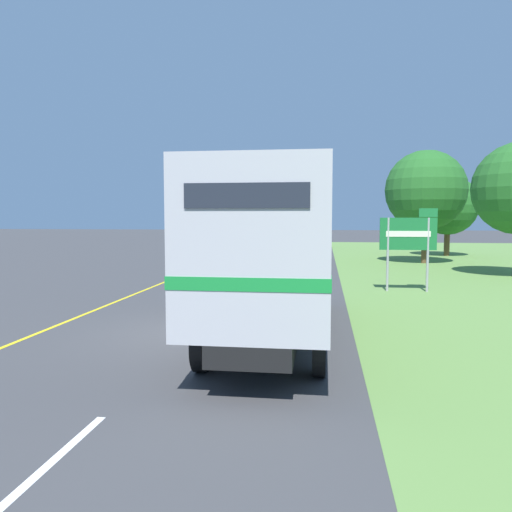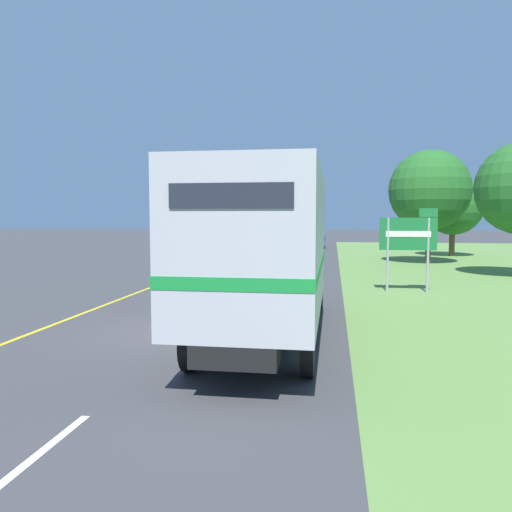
{
  "view_description": "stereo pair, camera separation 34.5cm",
  "coord_description": "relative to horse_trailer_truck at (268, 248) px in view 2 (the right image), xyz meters",
  "views": [
    {
      "loc": [
        3.0,
        -11.37,
        2.73
      ],
      "look_at": [
        0.3,
        8.3,
        1.2
      ],
      "focal_mm": 35.0,
      "sensor_mm": 36.0,
      "label": 1
    },
    {
      "loc": [
        3.34,
        -11.32,
        2.73
      ],
      "look_at": [
        0.3,
        8.3,
        1.2
      ],
      "focal_mm": 35.0,
      "sensor_mm": 36.0,
      "label": 2
    }
  ],
  "objects": [
    {
      "name": "centre_dash_nearest",
      "position": [
        -1.9,
        -6.07,
        -2.04
      ],
      "size": [
        0.12,
        2.6,
        0.01
      ],
      "primitive_type": "cube",
      "color": "white",
      "rests_on": "ground"
    },
    {
      "name": "horse_trailer_truck",
      "position": [
        0.0,
        0.0,
        0.0
      ],
      "size": [
        2.42,
        8.82,
        3.67
      ],
      "color": "black",
      "rests_on": "ground"
    },
    {
      "name": "roadside_tree_mid",
      "position": [
        7.05,
        19.89,
        2.3
      ],
      "size": [
        4.76,
        4.76,
        6.73
      ],
      "color": "brown",
      "rests_on": "ground"
    },
    {
      "name": "centre_dash_mid_b",
      "position": [
        -1.9,
        13.73,
        -2.04
      ],
      "size": [
        0.12,
        2.6,
        0.01
      ],
      "primitive_type": "cube",
      "color": "white",
      "rests_on": "ground"
    },
    {
      "name": "edge_line_yellow",
      "position": [
        -5.6,
        14.64,
        -2.04
      ],
      "size": [
        0.12,
        61.34,
        0.01
      ],
      "primitive_type": "cube",
      "color": "yellow",
      "rests_on": "ground"
    },
    {
      "name": "lead_car_white",
      "position": [
        -3.58,
        16.86,
        -1.09
      ],
      "size": [
        1.8,
        4.29,
        1.89
      ],
      "color": "black",
      "rests_on": "ground"
    },
    {
      "name": "roadside_tree_far",
      "position": [
        9.79,
        26.07,
        1.56
      ],
      "size": [
        4.21,
        4.21,
        5.71
      ],
      "color": "brown",
      "rests_on": "ground"
    },
    {
      "name": "centre_dash_near",
      "position": [
        -1.9,
        0.53,
        -2.04
      ],
      "size": [
        0.12,
        2.6,
        0.01
      ],
      "primitive_type": "cube",
      "color": "white",
      "rests_on": "ground"
    },
    {
      "name": "centre_dash_far",
      "position": [
        -1.9,
        20.33,
        -2.04
      ],
      "size": [
        0.12,
        2.6,
        0.01
      ],
      "primitive_type": "cube",
      "color": "white",
      "rests_on": "ground"
    },
    {
      "name": "highway_sign",
      "position": [
        4.19,
        7.83,
        -0.03
      ],
      "size": [
        2.04,
        0.09,
        3.07
      ],
      "color": "#9E9EA3",
      "rests_on": "ground"
    },
    {
      "name": "centre_dash_farthest",
      "position": [
        -1.9,
        26.93,
        -2.04
      ],
      "size": [
        0.12,
        2.6,
        0.01
      ],
      "primitive_type": "cube",
      "color": "white",
      "rests_on": "ground"
    },
    {
      "name": "lead_car_blue_ahead",
      "position": [
        -0.17,
        34.29,
        -1.09
      ],
      "size": [
        1.8,
        4.61,
        1.88
      ],
      "color": "black",
      "rests_on": "ground"
    },
    {
      "name": "centre_dash_mid_a",
      "position": [
        -1.9,
        7.13,
        -2.04
      ],
      "size": [
        0.12,
        2.6,
        0.01
      ],
      "primitive_type": "cube",
      "color": "white",
      "rests_on": "ground"
    },
    {
      "name": "ground_plane",
      "position": [
        -1.9,
        0.31,
        -2.04
      ],
      "size": [
        200.0,
        200.0,
        0.0
      ],
      "primitive_type": "plane",
      "color": "#3D3D3F"
    }
  ]
}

